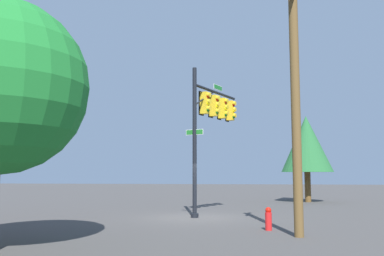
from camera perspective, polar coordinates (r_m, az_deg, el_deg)
ground_plane at (r=19.79m, az=0.37°, el=-12.18°), size 120.00×120.00×0.00m
signal_pole_assembly at (r=21.46m, az=2.86°, el=1.78°), size 4.32×2.37×7.13m
utility_pole at (r=14.37m, az=14.00°, el=3.49°), size 1.80×0.32×8.64m
fire_hydrant at (r=15.67m, az=10.43°, el=-12.14°), size 0.33×0.24×0.83m
tree_mid at (r=31.37m, az=15.42°, el=-2.13°), size 3.68×3.68×6.23m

